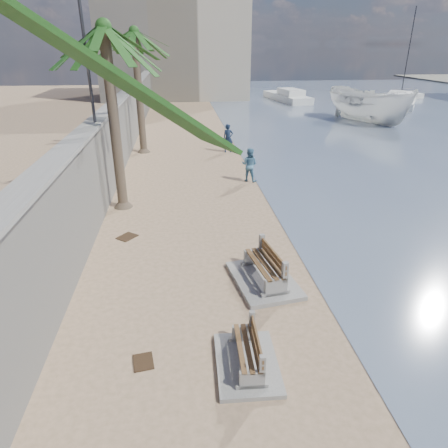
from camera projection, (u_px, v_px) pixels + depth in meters
seawall at (122, 130)px, 23.82m from camera, size 0.45×70.00×3.50m
wall_cap at (119, 99)px, 23.08m from camera, size 0.80×70.00×0.12m
end_building at (174, 39)px, 50.97m from camera, size 18.00×12.00×14.00m
bench_near at (247, 353)px, 8.62m from camera, size 1.39×1.99×0.82m
bench_far at (264, 269)px, 11.66m from camera, size 2.04×2.67×1.02m
palm_mid at (104, 29)px, 14.45m from camera, size 5.00×5.00×7.93m
palm_back at (134, 33)px, 23.18m from camera, size 5.00×5.00×8.04m
streetlight at (84, 38)px, 14.57m from camera, size 0.28×0.28×5.12m
person_a at (228, 136)px, 25.71m from camera, size 0.76×0.53×2.06m
person_b at (249, 163)px, 20.21m from camera, size 1.14×1.06×1.90m
boat_cruiser at (370, 103)px, 35.44m from camera, size 4.60×4.65×4.08m
yacht_near at (400, 102)px, 46.38m from camera, size 8.75×11.43×1.50m
yacht_far at (287, 98)px, 49.68m from camera, size 4.14×9.81×1.50m
sailboat_west at (401, 96)px, 51.22m from camera, size 6.40×3.05×10.68m
debris_c at (127, 237)px, 14.58m from camera, size 0.83×0.85×0.03m
debris_d at (143, 362)px, 8.85m from camera, size 0.51×0.60×0.03m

